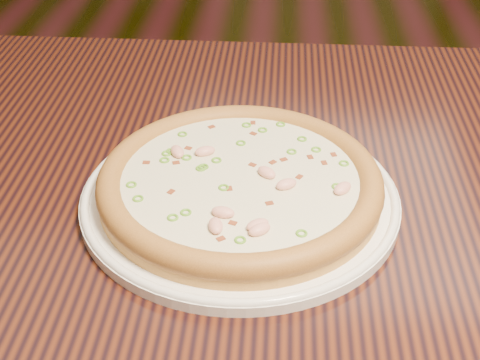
{
  "coord_description": "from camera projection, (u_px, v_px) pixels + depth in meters",
  "views": [
    {
      "loc": [
        -0.26,
        -1.05,
        1.19
      ],
      "look_at": [
        -0.31,
        -0.45,
        0.78
      ],
      "focal_mm": 50.0,
      "sensor_mm": 36.0,
      "label": 1
    }
  ],
  "objects": [
    {
      "name": "ground",
      "position": [
        386.0,
        354.0,
        1.53
      ],
      "size": [
        9.0,
        9.0,
        0.0
      ],
      "primitive_type": "plane",
      "color": "black"
    },
    {
      "name": "plate",
      "position": [
        240.0,
        196.0,
        0.74
      ],
      "size": [
        0.35,
        0.35,
        0.02
      ],
      "color": "white",
      "rests_on": "hero_table"
    },
    {
      "name": "hero_table",
      "position": [
        338.0,
        245.0,
        0.84
      ],
      "size": [
        1.2,
        0.8,
        0.75
      ],
      "color": "black",
      "rests_on": "ground"
    },
    {
      "name": "pizza",
      "position": [
        240.0,
        182.0,
        0.73
      ],
      "size": [
        0.31,
        0.31,
        0.03
      ],
      "color": "gold",
      "rests_on": "plate"
    }
  ]
}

